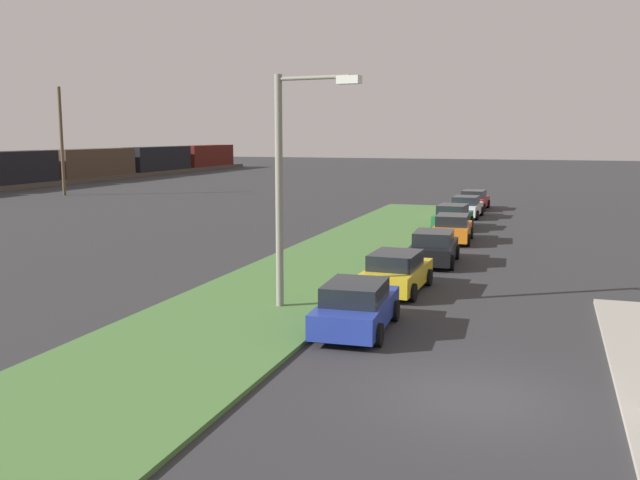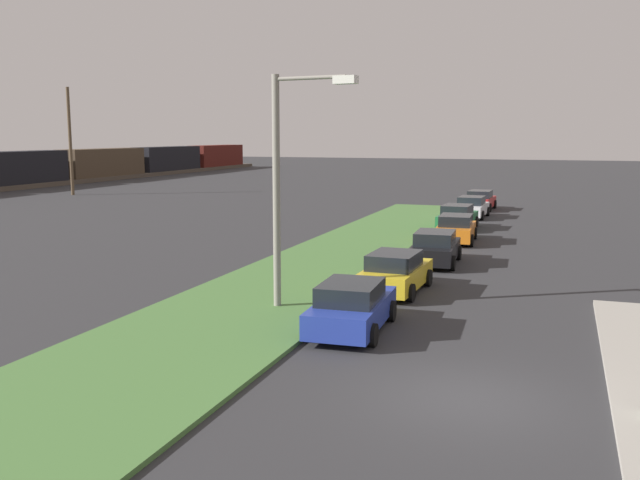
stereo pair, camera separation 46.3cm
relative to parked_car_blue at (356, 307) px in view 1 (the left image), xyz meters
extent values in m
plane|color=#2D2D30|center=(-4.22, -3.85, -0.72)|extent=(300.00, 300.00, 0.00)
cube|color=#477238|center=(5.78, 3.95, -0.66)|extent=(60.00, 6.00, 0.12)
cube|color=#23389E|center=(0.05, 0.00, -0.15)|extent=(4.38, 2.00, 0.70)
cube|color=black|center=(-0.15, -0.01, 0.48)|extent=(2.27, 1.70, 0.55)
cylinder|color=black|center=(1.36, 0.96, -0.40)|extent=(0.65, 0.25, 0.64)
cylinder|color=black|center=(1.44, -0.83, -0.40)|extent=(0.65, 0.25, 0.64)
cylinder|color=black|center=(-1.34, 0.84, -0.40)|extent=(0.65, 0.25, 0.64)
cylinder|color=black|center=(-1.26, -0.96, -0.40)|extent=(0.65, 0.25, 0.64)
cube|color=gold|center=(5.43, -0.03, -0.15)|extent=(4.36, 1.95, 0.70)
cube|color=black|center=(5.23, -0.03, 0.48)|extent=(2.25, 1.68, 0.55)
cylinder|color=black|center=(6.81, 0.82, -0.40)|extent=(0.65, 0.24, 0.64)
cylinder|color=black|center=(6.74, -0.98, -0.40)|extent=(0.65, 0.24, 0.64)
cylinder|color=black|center=(4.11, 0.91, -0.40)|extent=(0.65, 0.24, 0.64)
cylinder|color=black|center=(4.05, -0.89, -0.40)|extent=(0.65, 0.24, 0.64)
cube|color=black|center=(11.39, -0.43, -0.15)|extent=(4.38, 2.00, 0.70)
cube|color=black|center=(11.19, -0.44, 0.48)|extent=(2.27, 1.70, 0.55)
cylinder|color=black|center=(12.69, 0.53, -0.40)|extent=(0.65, 0.25, 0.64)
cylinder|color=black|center=(12.78, -1.27, -0.40)|extent=(0.65, 0.25, 0.64)
cylinder|color=black|center=(10.00, 0.40, -0.40)|extent=(0.65, 0.25, 0.64)
cylinder|color=black|center=(10.08, -1.40, -0.40)|extent=(0.65, 0.25, 0.64)
cube|color=orange|center=(18.02, -0.37, -0.15)|extent=(4.39, 2.02, 0.70)
cube|color=black|center=(17.82, -0.38, 0.48)|extent=(2.28, 1.71, 0.55)
cylinder|color=black|center=(19.32, 0.60, -0.40)|extent=(0.65, 0.25, 0.64)
cylinder|color=black|center=(19.42, -1.20, -0.40)|extent=(0.65, 0.25, 0.64)
cylinder|color=black|center=(16.63, 0.46, -0.40)|extent=(0.65, 0.25, 0.64)
cylinder|color=black|center=(16.72, -1.34, -0.40)|extent=(0.65, 0.25, 0.64)
cube|color=#1E6B38|center=(23.39, 0.31, -0.15)|extent=(4.38, 1.99, 0.70)
cube|color=black|center=(23.19, 0.32, 0.48)|extent=(2.27, 1.70, 0.55)
cylinder|color=black|center=(24.77, 1.15, -0.40)|extent=(0.65, 0.25, 0.64)
cylinder|color=black|center=(24.70, -0.65, -0.40)|extent=(0.65, 0.25, 0.64)
cylinder|color=black|center=(22.08, 1.27, -0.40)|extent=(0.65, 0.25, 0.64)
cylinder|color=black|center=(22.00, -0.53, -0.40)|extent=(0.65, 0.25, 0.64)
cube|color=silver|center=(29.50, 0.21, -0.15)|extent=(4.36, 1.94, 0.70)
cube|color=black|center=(29.30, 0.22, 0.48)|extent=(2.25, 1.67, 0.55)
cylinder|color=black|center=(30.88, 1.07, -0.40)|extent=(0.65, 0.24, 0.64)
cylinder|color=black|center=(30.82, -0.73, -0.40)|extent=(0.65, 0.24, 0.64)
cylinder|color=black|center=(28.18, 1.16, -0.40)|extent=(0.65, 0.24, 0.64)
cylinder|color=black|center=(28.12, -0.64, -0.40)|extent=(0.65, 0.24, 0.64)
cube|color=red|center=(34.88, 0.24, -0.15)|extent=(4.38, 1.99, 0.70)
cube|color=black|center=(34.68, 0.25, 0.48)|extent=(2.27, 1.70, 0.55)
cylinder|color=black|center=(36.26, 1.08, -0.40)|extent=(0.65, 0.25, 0.64)
cylinder|color=black|center=(36.18, -0.72, -0.40)|extent=(0.65, 0.25, 0.64)
cylinder|color=black|center=(33.57, 1.20, -0.40)|extent=(0.65, 0.25, 0.64)
cylinder|color=black|center=(33.49, -0.60, -0.40)|extent=(0.65, 0.25, 0.64)
cube|color=black|center=(39.53, 48.84, 1.48)|extent=(14.00, 3.00, 3.40)
cube|color=#473828|center=(54.73, 48.84, 1.48)|extent=(14.00, 3.00, 3.40)
cube|color=black|center=(69.93, 48.84, 1.48)|extent=(14.00, 3.00, 3.40)
cube|color=#511914|center=(85.13, 48.84, 1.48)|extent=(14.00, 3.00, 3.40)
cylinder|color=gray|center=(1.68, 3.03, 3.03)|extent=(0.24, 0.24, 7.50)
cylinder|color=gray|center=(1.53, 1.84, 6.63)|extent=(0.42, 2.40, 0.12)
cube|color=silver|center=(1.38, 0.65, 6.53)|extent=(0.44, 0.74, 0.24)
cylinder|color=brown|center=(35.49, 38.06, 4.28)|extent=(0.30, 0.30, 10.00)
camera|label=1|loc=(-18.93, -5.13, 4.93)|focal=39.09mm
camera|label=2|loc=(-18.79, -5.57, 4.93)|focal=39.09mm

